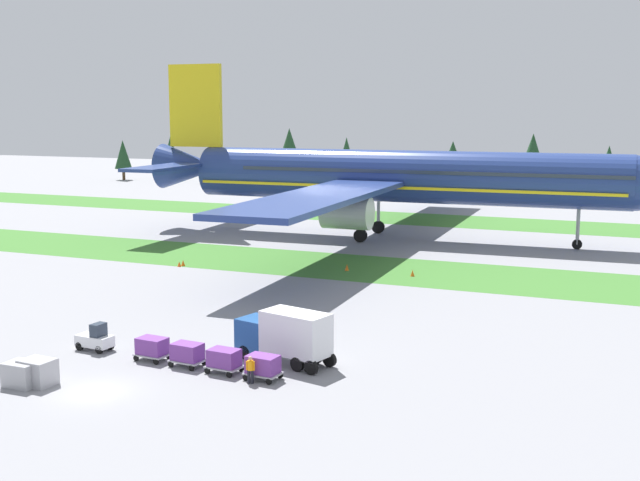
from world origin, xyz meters
The scene contains 18 objects.
ground_plane centered at (0.00, 0.00, 0.00)m, with size 400.00×400.00×0.00m, color gray.
grass_strip_near centered at (0.00, 42.83, 0.00)m, with size 320.00×14.25×0.01m, color #3D752D.
grass_strip_far centered at (0.00, 83.34, 0.00)m, with size 320.00×14.25×0.01m, color #3D752D.
airliner centered at (-2.38, 62.99, 8.26)m, with size 66.96×82.24×23.04m.
baggage_tug centered at (-5.43, 7.03, 0.81)m, with size 2.69×1.50×1.97m.
cargo_dolly_lead centered at (-0.42, 6.64, 0.92)m, with size 2.31×1.67×1.55m.
cargo_dolly_second centered at (2.48, 6.42, 0.92)m, with size 2.31×1.67×1.55m.
cargo_dolly_third centered at (5.37, 6.19, 0.92)m, with size 2.31×1.67×1.55m.
cargo_dolly_fourth centered at (8.26, 5.96, 0.92)m, with size 2.31×1.67×1.55m.
catering_truck centered at (8.05, 9.66, 1.95)m, with size 7.30×3.88×3.58m.
ground_crew_marshaller centered at (7.89, 4.99, 0.95)m, with size 0.55×0.36×1.74m.
uld_container_0 centered at (-4.76, -0.80, 0.75)m, with size 2.00×1.60×1.50m, color #A3A3A8.
uld_container_1 centered at (-4.02, -0.27, 0.80)m, with size 2.00×1.60×1.61m, color #A3A3A8.
taxiway_marker_0 centered at (-16.72, 36.27, 0.32)m, with size 0.44×0.44×0.65m, color orange.
taxiway_marker_1 centered at (0.59, 40.74, 0.34)m, with size 0.44×0.44×0.69m, color orange.
taxiway_marker_2 centered at (7.81, 40.54, 0.32)m, with size 0.44×0.44×0.65m, color orange.
taxiway_marker_3 centered at (-16.88, 35.76, 0.27)m, with size 0.44×0.44×0.54m, color orange.
distant_tree_line centered at (0.66, 126.48, 6.84)m, with size 184.39×10.66×12.76m.
Camera 1 is at (30.45, -37.59, 16.64)m, focal length 45.55 mm.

